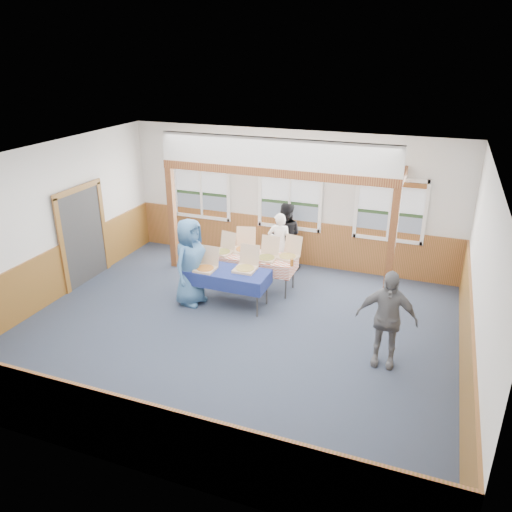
% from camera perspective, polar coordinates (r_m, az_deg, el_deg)
% --- Properties ---
extents(floor, '(8.00, 8.00, 0.00)m').
position_cam_1_polar(floor, '(9.42, -2.59, -8.52)').
color(floor, '#27313F').
rests_on(floor, ground).
extents(ceiling, '(8.00, 8.00, 0.00)m').
position_cam_1_polar(ceiling, '(8.23, -2.99, 10.90)').
color(ceiling, white).
rests_on(ceiling, wall_back).
extents(wall_back, '(8.00, 0.00, 8.00)m').
position_cam_1_polar(wall_back, '(11.82, 3.94, 6.54)').
color(wall_back, silver).
rests_on(wall_back, floor).
extents(wall_front, '(8.00, 0.00, 8.00)m').
position_cam_1_polar(wall_front, '(6.02, -16.23, -11.36)').
color(wall_front, silver).
rests_on(wall_front, floor).
extents(wall_left, '(0.00, 8.00, 8.00)m').
position_cam_1_polar(wall_left, '(10.84, -22.66, 3.29)').
color(wall_left, silver).
rests_on(wall_left, floor).
extents(wall_right, '(0.00, 8.00, 8.00)m').
position_cam_1_polar(wall_right, '(8.12, 24.21, -3.26)').
color(wall_right, silver).
rests_on(wall_right, floor).
extents(wainscot_back, '(7.98, 0.05, 1.10)m').
position_cam_1_polar(wainscot_back, '(12.13, 3.78, 1.74)').
color(wainscot_back, brown).
rests_on(wainscot_back, floor).
extents(wainscot_front, '(7.98, 0.05, 1.10)m').
position_cam_1_polar(wainscot_front, '(6.66, -15.07, -18.78)').
color(wainscot_front, brown).
rests_on(wainscot_front, floor).
extents(wainscot_left, '(0.05, 6.98, 1.10)m').
position_cam_1_polar(wainscot_left, '(11.18, -21.76, -1.79)').
color(wainscot_left, brown).
rests_on(wainscot_left, floor).
extents(wainscot_right, '(0.05, 6.98, 1.10)m').
position_cam_1_polar(wainscot_right, '(8.60, 22.92, -9.56)').
color(wainscot_right, brown).
rests_on(wainscot_right, floor).
extents(cased_opening, '(0.06, 1.30, 2.10)m').
position_cam_1_polar(cased_opening, '(11.61, -19.19, 2.15)').
color(cased_opening, '#343434').
rests_on(cased_opening, wall_left).
extents(window_left, '(1.56, 0.10, 1.46)m').
position_cam_1_polar(window_left, '(12.58, -6.27, 7.84)').
color(window_left, white).
rests_on(window_left, wall_back).
extents(window_mid, '(1.56, 0.10, 1.46)m').
position_cam_1_polar(window_mid, '(11.76, 3.89, 6.86)').
color(window_mid, white).
rests_on(window_mid, wall_back).
extents(window_right, '(1.56, 0.10, 1.46)m').
position_cam_1_polar(window_right, '(11.34, 15.12, 5.52)').
color(window_right, white).
rests_on(window_right, wall_back).
extents(post_left, '(0.15, 0.15, 2.40)m').
position_cam_1_polar(post_left, '(11.83, -9.54, 4.27)').
color(post_left, '#5F2715').
rests_on(post_left, floor).
extents(post_right, '(0.15, 0.15, 2.40)m').
position_cam_1_polar(post_right, '(10.39, 15.22, 1.13)').
color(post_right, '#5F2715').
rests_on(post_right, floor).
extents(cross_beam, '(5.15, 0.18, 0.18)m').
position_cam_1_polar(cross_beam, '(10.48, 2.14, 9.52)').
color(cross_beam, '#5F2715').
rests_on(cross_beam, post_left).
extents(table_left, '(1.84, 1.26, 0.76)m').
position_cam_1_polar(table_left, '(10.04, -3.36, -1.97)').
color(table_left, '#343434').
rests_on(table_left, floor).
extents(table_right, '(1.81, 1.34, 0.76)m').
position_cam_1_polar(table_right, '(10.71, 0.12, -0.30)').
color(table_right, '#343434').
rests_on(table_right, floor).
extents(pizza_box_a, '(0.39, 0.48, 0.43)m').
position_cam_1_polar(pizza_box_a, '(10.05, -5.71, -1.21)').
color(pizza_box_a, beige).
rests_on(pizza_box_a, table_left).
extents(pizza_box_b, '(0.42, 0.51, 0.46)m').
position_cam_1_polar(pizza_box_b, '(10.00, -1.17, -1.22)').
color(pizza_box_b, beige).
rests_on(pizza_box_b, table_left).
extents(pizza_box_c, '(0.47, 0.54, 0.42)m').
position_cam_1_polar(pizza_box_c, '(10.84, -3.73, 0.67)').
color(pizza_box_c, beige).
rests_on(pizza_box_c, table_right).
extents(pizza_box_d, '(0.54, 0.61, 0.47)m').
position_cam_1_polar(pizza_box_d, '(10.95, -1.29, 0.97)').
color(pizza_box_d, beige).
rests_on(pizza_box_d, table_right).
extents(pizza_box_e, '(0.41, 0.50, 0.44)m').
position_cam_1_polar(pizza_box_e, '(10.51, 1.26, 0.01)').
color(pizza_box_e, beige).
rests_on(pizza_box_e, table_right).
extents(pizza_box_f, '(0.50, 0.56, 0.44)m').
position_cam_1_polar(pizza_box_f, '(10.59, 3.74, 0.14)').
color(pizza_box_f, beige).
rests_on(pizza_box_f, table_right).
extents(veggie_tray, '(0.41, 0.41, 0.09)m').
position_cam_1_polar(veggie_tray, '(10.30, -7.20, -0.87)').
color(veggie_tray, black).
rests_on(veggie_tray, table_left).
extents(drink_glass, '(0.07, 0.07, 0.15)m').
position_cam_1_polar(drink_glass, '(10.19, 4.12, -0.75)').
color(drink_glass, '#A45A1B').
rests_on(drink_glass, table_right).
extents(woman_white, '(0.61, 0.47, 1.48)m').
position_cam_1_polar(woman_white, '(11.41, 2.68, 1.40)').
color(woman_white, white).
rests_on(woman_white, floor).
extents(woman_black, '(0.86, 0.71, 1.61)m').
position_cam_1_polar(woman_black, '(11.70, 3.33, 2.29)').
color(woman_black, black).
rests_on(woman_black, floor).
extents(man_blue, '(0.72, 0.97, 1.81)m').
position_cam_1_polar(man_blue, '(10.09, -7.52, -0.69)').
color(man_blue, teal).
rests_on(man_blue, floor).
extents(person_grey, '(1.00, 0.44, 1.68)m').
position_cam_1_polar(person_grey, '(8.38, 14.67, -6.94)').
color(person_grey, slate).
rests_on(person_grey, floor).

